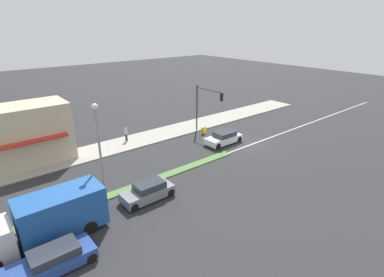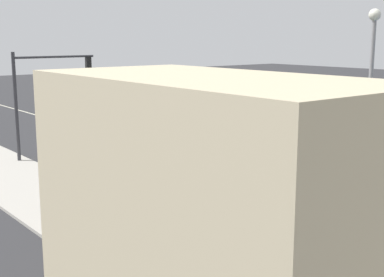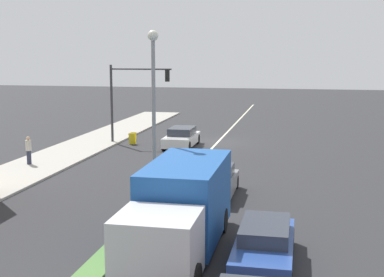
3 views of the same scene
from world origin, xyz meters
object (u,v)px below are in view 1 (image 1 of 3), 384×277
Objects in this scene: traffic_signal_main at (205,102)px; van_white at (224,138)px; pedestrian at (126,134)px; street_lamp at (99,140)px; delivery_truck at (47,219)px; warning_aframe_sign at (204,131)px; suv_grey at (148,191)px; coupe_blue at (52,261)px.

traffic_signal_main is 1.32× the size of van_white.
pedestrian is at bearing 48.09° from van_white.
street_lamp is at bearing 144.29° from pedestrian.
delivery_truck is 1.77× the size of van_white.
pedestrian is 0.39× the size of van_white.
warning_aframe_sign is 0.20× the size of van_white.
delivery_truck reaches higher than warning_aframe_sign.
suv_grey is at bearing 122.30° from warning_aframe_sign.
pedestrian is 9.23m from warning_aframe_sign.
pedestrian is at bearing 68.83° from traffic_signal_main.
street_lamp is at bearing 48.43° from suv_grey.
pedestrian is at bearing -39.79° from coupe_blue.
delivery_truck reaches higher than coupe_blue.
street_lamp is 5.28m from suv_grey.
street_lamp is 6.10m from delivery_truck.
van_white is 1.06× the size of suv_grey.
van_white is (-3.92, 0.60, -3.24)m from traffic_signal_main.
traffic_signal_main is 22.00m from delivery_truck.
coupe_blue is 1.14× the size of suv_grey.
coupe_blue is at bearing 109.58° from van_white.
warning_aframe_sign is 0.18× the size of coupe_blue.
traffic_signal_main is 5.12m from van_white.
pedestrian is at bearing 67.06° from warning_aframe_sign.
coupe_blue is at bearing 133.59° from street_lamp.
traffic_signal_main is 15.86m from suv_grey.
coupe_blue is at bearing 109.91° from suv_grey.
street_lamp reaches higher than traffic_signal_main.
street_lamp reaches higher than delivery_truck.
suv_grey is (-11.71, 4.36, -0.32)m from pedestrian.
pedestrian reaches higher than suv_grey.
suv_grey reaches higher than warning_aframe_sign.
van_white is at bearing -131.91° from pedestrian.
traffic_signal_main is at bearing -52.42° from warning_aframe_sign.
van_white is at bearing -70.62° from suv_grey.
traffic_signal_main is 0.75× the size of delivery_truck.
street_lamp is 1.85× the size of suv_grey.
van_white reaches higher than warning_aframe_sign.
warning_aframe_sign is 15.20m from suv_grey.
traffic_signal_main is 9.83m from pedestrian.
warning_aframe_sign is at bearing -68.87° from street_lamp.
traffic_signal_main is at bearing -67.62° from delivery_truck.
street_lamp is 17.00m from warning_aframe_sign.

